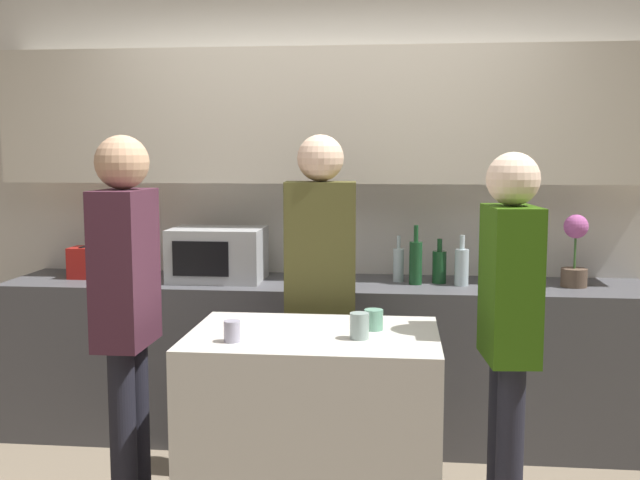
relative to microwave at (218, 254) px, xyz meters
The scene contains 16 objects.
back_wall 0.83m from the microwave, 23.83° to the left, with size 6.40×0.40×2.70m.
back_counter 0.86m from the microwave, ahead, with size 3.60×0.62×0.90m.
kitchen_island 1.49m from the microwave, 59.85° to the right, with size 1.01×0.69×0.90m.
microwave is the anchor object (origin of this frame).
toaster 0.74m from the microwave, behind, with size 0.26×0.16×0.18m.
potted_plant 1.98m from the microwave, ahead, with size 0.14×0.14×0.39m.
bottle_0 1.03m from the microwave, ahead, with size 0.06×0.06×0.26m.
bottle_1 1.12m from the microwave, ahead, with size 0.07×0.07×0.33m.
bottle_2 1.25m from the microwave, ahead, with size 0.08×0.08×0.25m.
bottle_3 1.37m from the microwave, ahead, with size 0.08×0.08×0.28m.
cup_0 1.54m from the microwave, 55.24° to the right, with size 0.08×0.08×0.10m.
cup_1 1.42m from the microwave, 74.09° to the right, with size 0.06×0.06×0.08m.
cup_2 1.44m from the microwave, 50.02° to the right, with size 0.08×0.08×0.09m.
person_left 1.18m from the microwave, 95.03° to the right, with size 0.22×0.34×1.70m.
person_center 1.84m from the microwave, 37.01° to the right, with size 0.22×0.36×1.63m.
person_right 0.86m from the microwave, 41.34° to the right, with size 0.35×0.22×1.71m.
Camera 1 is at (0.41, -2.74, 1.63)m, focal length 42.00 mm.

